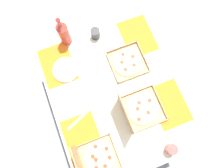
{
  "coord_description": "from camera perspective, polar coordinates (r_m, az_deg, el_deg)",
  "views": [
    {
      "loc": [
        -0.4,
        0.16,
        2.4
      ],
      "look_at": [
        0.0,
        0.0,
        0.78
      ],
      "focal_mm": 33.33,
      "sensor_mm": 36.0,
      "label": 1
    }
  ],
  "objects": [
    {
      "name": "ground_plane",
      "position": [
        2.44,
        0.0,
        -4.66
      ],
      "size": [
        6.0,
        6.0,
        0.0
      ],
      "primitive_type": "plane",
      "color": "gray"
    },
    {
      "name": "pizza_box_edge_far",
      "position": [
        1.73,
        4.31,
        6.01
      ],
      "size": [
        0.29,
        0.29,
        0.04
      ],
      "color": "tan",
      "rests_on": "dining_table"
    },
    {
      "name": "placemat_far_left",
      "position": [
        1.64,
        -8.01,
        -14.59
      ],
      "size": [
        0.36,
        0.26,
        0.0
      ],
      "primitive_type": "cube",
      "color": "orange",
      "rests_on": "dining_table"
    },
    {
      "name": "placemat_near_right",
      "position": [
        1.85,
        7.05,
        12.92
      ],
      "size": [
        0.36,
        0.26,
        0.0
      ],
      "primitive_type": "cube",
      "color": "orange",
      "rests_on": "dining_table"
    },
    {
      "name": "dining_table",
      "position": [
        1.79,
        0.0,
        -0.93
      ],
      "size": [
        1.41,
        1.02,
        0.78
      ],
      "color": "#3F3328",
      "rests_on": "ground_plane"
    },
    {
      "name": "knife_by_far_right",
      "position": [
        1.94,
        3.53,
        18.54
      ],
      "size": [
        0.11,
        0.2,
        0.0
      ],
      "primitive_type": "cube",
      "rotation": [
        0.0,
        0.0,
        2.01
      ],
      "color": "#B7B7BC",
      "rests_on": "dining_table"
    },
    {
      "name": "cup_clear_right",
      "position": [
        1.8,
        -4.58,
        13.62
      ],
      "size": [
        0.08,
        0.08,
        0.09
      ],
      "primitive_type": "cylinder",
      "color": "#333338",
      "rests_on": "dining_table"
    },
    {
      "name": "cup_red",
      "position": [
        1.63,
        15.92,
        -16.81
      ],
      "size": [
        0.08,
        0.08,
        0.1
      ],
      "primitive_type": "cylinder",
      "color": "#BF4742",
      "rests_on": "dining_table"
    },
    {
      "name": "knife_by_far_left",
      "position": [
        1.65,
        -9.19,
        -9.64
      ],
      "size": [
        0.1,
        0.2,
        0.0
      ],
      "primitive_type": "cube",
      "rotation": [
        0.0,
        0.0,
        5.11
      ],
      "color": "#B7B7BC",
      "rests_on": "dining_table"
    },
    {
      "name": "plate_near_left",
      "position": [
        1.75,
        -12.43,
        3.89
      ],
      "size": [
        0.22,
        0.22,
        0.03
      ],
      "color": "white",
      "rests_on": "dining_table"
    },
    {
      "name": "placemat_near_left",
      "position": [
        1.7,
        15.43,
        -5.35
      ],
      "size": [
        0.36,
        0.26,
        0.0
      ],
      "primitive_type": "cube",
      "color": "orange",
      "rests_on": "dining_table"
    },
    {
      "name": "plate_far_right",
      "position": [
        1.66,
        -5.98,
        -2.59
      ],
      "size": [
        0.2,
        0.2,
        0.02
      ],
      "color": "white",
      "rests_on": "dining_table"
    },
    {
      "name": "placemat_far_right",
      "position": [
        1.79,
        -14.71,
        5.12
      ],
      "size": [
        0.36,
        0.26,
        0.0
      ],
      "primitive_type": "cube",
      "color": "orange",
      "rests_on": "dining_table"
    },
    {
      "name": "pizza_box_corner_right",
      "position": [
        1.6,
        7.44,
        -6.97
      ],
      "size": [
        0.3,
        0.32,
        0.33
      ],
      "color": "tan",
      "rests_on": "dining_table"
    },
    {
      "name": "soda_bottle",
      "position": [
        1.74,
        -13.11,
        13.43
      ],
      "size": [
        0.09,
        0.09,
        0.32
      ],
      "color": "#B2382D",
      "rests_on": "dining_table"
    },
    {
      "name": "knife_by_near_right",
      "position": [
        1.64,
        8.21,
        -17.15
      ],
      "size": [
        0.07,
        0.21,
        0.0
      ],
      "primitive_type": "cube",
      "rotation": [
        0.0,
        0.0,
        4.97
      ],
      "color": "#B7B7BC",
      "rests_on": "dining_table"
    },
    {
      "name": "pizza_box_center",
      "position": [
        1.59,
        -4.62,
        -19.86
      ],
      "size": [
        0.27,
        0.27,
        0.31
      ],
      "color": "tan",
      "rests_on": "dining_table"
    }
  ]
}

